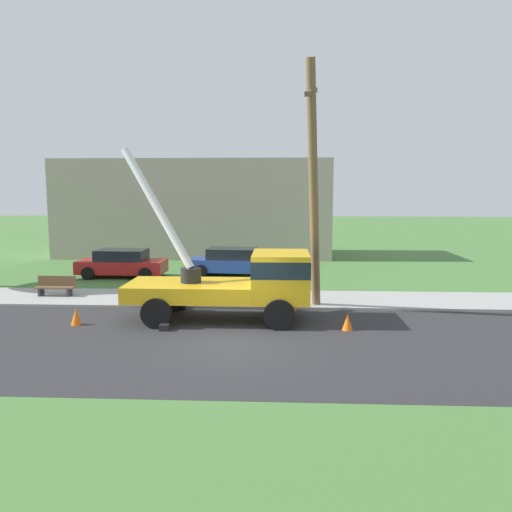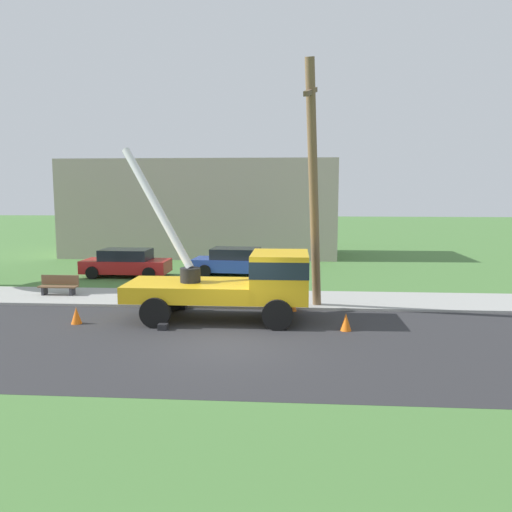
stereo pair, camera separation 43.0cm
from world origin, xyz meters
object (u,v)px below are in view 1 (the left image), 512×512
(parked_sedan_blue, at_px, (232,262))
(traffic_cone_ahead, at_px, (347,322))
(utility_truck, at_px, (243,280))
(traffic_cone_curbside, at_px, (292,303))
(parked_sedan_red, at_px, (122,263))
(park_bench, at_px, (56,287))
(leaning_utility_pole, at_px, (313,188))
(traffic_cone_behind, at_px, (76,317))

(parked_sedan_blue, bearing_deg, traffic_cone_ahead, -65.85)
(utility_truck, relative_size, parked_sedan_blue, 1.49)
(utility_truck, bearing_deg, traffic_cone_curbside, 40.47)
(parked_sedan_red, relative_size, parked_sedan_blue, 0.98)
(traffic_cone_ahead, xyz_separation_m, park_bench, (-11.47, 4.41, 0.18))
(traffic_cone_curbside, distance_m, parked_sedan_blue, 8.46)
(traffic_cone_ahead, height_order, traffic_cone_curbside, same)
(parked_sedan_red, height_order, parked_sedan_blue, same)
(traffic_cone_ahead, bearing_deg, parked_sedan_red, 136.94)
(leaning_utility_pole, bearing_deg, traffic_cone_curbside, 153.43)
(parked_sedan_red, height_order, park_bench, parked_sedan_red)
(traffic_cone_ahead, xyz_separation_m, traffic_cone_curbside, (-1.73, 2.59, 0.00))
(traffic_cone_ahead, relative_size, park_bench, 0.35)
(parked_sedan_red, xyz_separation_m, parked_sedan_blue, (5.58, 0.89, 0.00))
(parked_sedan_red, bearing_deg, traffic_cone_behind, -81.73)
(utility_truck, distance_m, parked_sedan_red, 10.92)
(utility_truck, height_order, leaning_utility_pole, leaning_utility_pole)
(traffic_cone_ahead, relative_size, traffic_cone_curbside, 1.00)
(traffic_cone_ahead, distance_m, parked_sedan_red, 14.09)
(utility_truck, bearing_deg, parked_sedan_red, 128.95)
(parked_sedan_red, distance_m, park_bench, 5.34)
(utility_truck, relative_size, park_bench, 4.23)
(traffic_cone_behind, xyz_separation_m, park_bench, (-2.55, 4.21, 0.18))
(traffic_cone_curbside, distance_m, park_bench, 9.91)
(park_bench, bearing_deg, parked_sedan_red, 77.25)
(traffic_cone_ahead, height_order, traffic_cone_behind, same)
(leaning_utility_pole, bearing_deg, parked_sedan_red, 141.50)
(parked_sedan_blue, bearing_deg, traffic_cone_behind, -112.24)
(parked_sedan_red, bearing_deg, parked_sedan_blue, 9.04)
(parked_sedan_blue, bearing_deg, traffic_cone_curbside, -69.36)
(traffic_cone_behind, distance_m, park_bench, 4.92)
(utility_truck, xyz_separation_m, traffic_cone_behind, (-5.49, -0.93, -1.13))
(traffic_cone_curbside, xyz_separation_m, park_bench, (-9.74, 1.82, 0.18))
(traffic_cone_behind, height_order, parked_sedan_blue, parked_sedan_blue)
(utility_truck, height_order, parked_sedan_red, utility_truck)
(traffic_cone_behind, bearing_deg, traffic_cone_ahead, -1.30)
(utility_truck, distance_m, leaning_utility_pole, 4.09)
(utility_truck, height_order, traffic_cone_ahead, utility_truck)
(parked_sedan_blue, bearing_deg, parked_sedan_red, -170.96)
(utility_truck, bearing_deg, traffic_cone_behind, -170.33)
(utility_truck, xyz_separation_m, traffic_cone_curbside, (1.71, 1.46, -1.13))
(utility_truck, height_order, parked_sedan_blue, utility_truck)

